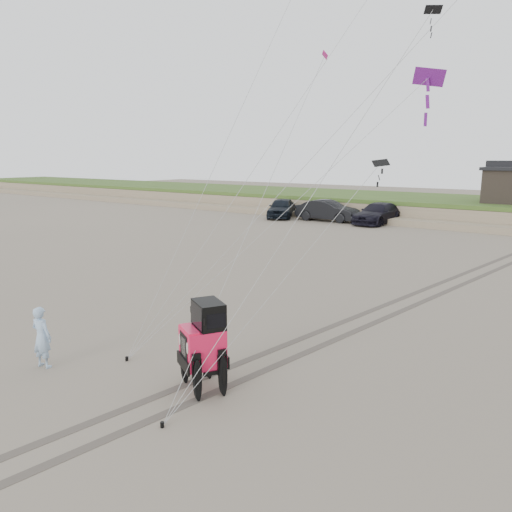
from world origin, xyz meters
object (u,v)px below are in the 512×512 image
object	(u,v)px
man	(42,337)
jeep	(203,355)
truck_b	(328,211)
truck_a	(282,208)
truck_c	(378,213)

from	to	relation	value
man	jeep	bearing A→B (deg)	-170.18
truck_b	truck_a	bearing A→B (deg)	91.94
truck_a	truck_b	world-z (taller)	truck_b
truck_b	man	world-z (taller)	truck_b
truck_a	truck_c	distance (m)	8.69
truck_c	truck_b	bearing A→B (deg)	-166.08
jeep	man	distance (m)	4.47
truck_b	jeep	distance (m)	32.18
truck_b	man	xyz separation A→B (m)	(8.61, -31.08, -0.08)
truck_c	truck_a	bearing A→B (deg)	-169.56
truck_b	jeep	world-z (taller)	truck_b
jeep	man	xyz separation A→B (m)	(-4.19, -1.55, -0.03)
truck_b	man	bearing A→B (deg)	-167.46
truck_b	truck_c	xyz separation A→B (m)	(4.15, 0.86, -0.05)
truck_a	man	size ratio (longest dim) A/B	3.15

